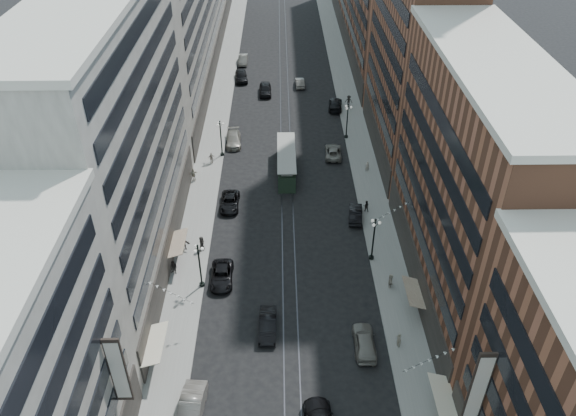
{
  "coord_description": "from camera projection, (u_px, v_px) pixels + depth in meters",
  "views": [
    {
      "loc": [
        -0.88,
        -15.24,
        41.26
      ],
      "look_at": [
        -0.04,
        35.05,
        5.0
      ],
      "focal_mm": 35.0,
      "sensor_mm": 36.0,
      "label": 1
    }
  ],
  "objects": [
    {
      "name": "lamppost_sw_mid",
      "position": [
        221.0,
        137.0,
        79.17
      ],
      "size": [
        1.03,
        1.14,
        5.52
      ],
      "color": "black",
      "rests_on": "sidewalk_west"
    },
    {
      "name": "car_extra_0",
      "position": [
        243.0,
        60.0,
        109.41
      ],
      "size": [
        1.71,
        4.83,
        1.59
      ],
      "primitive_type": "imported",
      "rotation": [
        0.0,
        0.0,
        0.01
      ],
      "color": "#646159",
      "rests_on": "ground"
    },
    {
      "name": "car_2",
      "position": [
        222.0,
        276.0,
        59.41
      ],
      "size": [
        2.42,
        5.08,
        1.4
      ],
      "primitive_type": "imported",
      "rotation": [
        0.0,
        0.0,
        0.02
      ],
      "color": "black",
      "rests_on": "ground"
    },
    {
      "name": "building_east_mid",
      "position": [
        471.0,
        190.0,
        52.42
      ],
      "size": [
        8.0,
        30.0,
        24.0
      ],
      "primitive_type": "cube",
      "color": "brown",
      "rests_on": "ground"
    },
    {
      "name": "pedestrian_8",
      "position": [
        367.0,
        166.0,
        76.92
      ],
      "size": [
        0.58,
        0.41,
        1.52
      ],
      "primitive_type": "imported",
      "rotation": [
        0.0,
        0.0,
        3.07
      ],
      "color": "gray",
      "rests_on": "sidewalk_east"
    },
    {
      "name": "car_5",
      "position": [
        268.0,
        325.0,
        53.68
      ],
      "size": [
        1.73,
        4.69,
        1.53
      ],
      "primitive_type": "imported",
      "rotation": [
        0.0,
        0.0,
        -0.02
      ],
      "color": "black",
      "rests_on": "ground"
    },
    {
      "name": "building_east_tower",
      "position": [
        422.0,
        4.0,
        69.86
      ],
      "size": [
        8.0,
        26.0,
        42.0
      ],
      "primitive_type": "cube",
      "color": "brown",
      "rests_on": "ground"
    },
    {
      "name": "pedestrian_6",
      "position": [
        211.0,
        158.0,
        78.62
      ],
      "size": [
        1.06,
        0.78,
        1.65
      ],
      "primitive_type": "imported",
      "rotation": [
        0.0,
        0.0,
        3.55
      ],
      "color": "#B1A292",
      "rests_on": "sidewalk_west"
    },
    {
      "name": "car_10",
      "position": [
        355.0,
        214.0,
        68.32
      ],
      "size": [
        2.06,
        4.59,
        1.46
      ],
      "primitive_type": "imported",
      "rotation": [
        0.0,
        0.0,
        3.02
      ],
      "color": "black",
      "rests_on": "ground"
    },
    {
      "name": "pedestrian_5",
      "position": [
        183.0,
        243.0,
        63.35
      ],
      "size": [
        1.56,
        0.51,
        1.66
      ],
      "primitive_type": "imported",
      "rotation": [
        0.0,
        0.0,
        -0.04
      ],
      "color": "black",
      "rests_on": "sidewalk_west"
    },
    {
      "name": "pedestrian_extra_1",
      "position": [
        202.0,
        243.0,
        63.24
      ],
      "size": [
        0.58,
        0.92,
        1.77
      ],
      "primitive_type": "imported",
      "rotation": [
        0.0,
        0.0,
        1.44
      ],
      "color": "black",
      "rests_on": "sidewalk_west"
    },
    {
      "name": "lamppost_se_mid",
      "position": [
        347.0,
        120.0,
        83.47
      ],
      "size": [
        1.03,
        1.14,
        5.52
      ],
      "color": "black",
      "rests_on": "sidewalk_east"
    },
    {
      "name": "ground",
      "position": [
        286.0,
        139.0,
        85.16
      ],
      "size": [
        220.0,
        220.0,
        0.0
      ],
      "primitive_type": "plane",
      "color": "black",
      "rests_on": "ground"
    },
    {
      "name": "sidewalk_east",
      "position": [
        351.0,
        109.0,
        93.38
      ],
      "size": [
        4.0,
        180.0,
        0.15
      ],
      "primitive_type": "cube",
      "color": "gray",
      "rests_on": "ground"
    },
    {
      "name": "building_west_mid",
      "position": [
        115.0,
        147.0,
        54.85
      ],
      "size": [
        8.0,
        36.0,
        28.0
      ],
      "primitive_type": "cube",
      "color": "#A7A194",
      "rests_on": "ground"
    },
    {
      "name": "streetcar",
      "position": [
        286.0,
        162.0,
        76.77
      ],
      "size": [
        2.47,
        11.14,
        3.08
      ],
      "color": "#1F3121",
      "rests_on": "ground"
    },
    {
      "name": "pedestrian_2",
      "position": [
        174.0,
        268.0,
        60.02
      ],
      "size": [
        0.92,
        0.73,
        1.66
      ],
      "primitive_type": "imported",
      "rotation": [
        0.0,
        0.0,
        -0.42
      ],
      "color": "black",
      "rests_on": "sidewalk_west"
    },
    {
      "name": "car_11",
      "position": [
        333.0,
        152.0,
        80.6
      ],
      "size": [
        2.61,
        5.08,
        1.37
      ],
      "primitive_type": "imported",
      "rotation": [
        0.0,
        0.0,
        3.07
      ],
      "color": "slate",
      "rests_on": "ground"
    },
    {
      "name": "rail_east",
      "position": [
        289.0,
        110.0,
        93.28
      ],
      "size": [
        0.12,
        180.0,
        0.02
      ],
      "primitive_type": "cube",
      "color": "#2D2D33",
      "rests_on": "ground"
    },
    {
      "name": "car_4",
      "position": [
        365.0,
        342.0,
        51.93
      ],
      "size": [
        1.98,
        4.88,
        1.66
      ],
      "primitive_type": "imported",
      "rotation": [
        0.0,
        0.0,
        3.14
      ],
      "color": "slate",
      "rests_on": "ground"
    },
    {
      "name": "lamppost_sw_far",
      "position": [
        200.0,
        264.0,
        57.27
      ],
      "size": [
        1.03,
        1.14,
        5.52
      ],
      "color": "black",
      "rests_on": "sidewalk_west"
    },
    {
      "name": "pedestrian_4",
      "position": [
        399.0,
        340.0,
        51.94
      ],
      "size": [
        0.59,
        0.98,
        1.56
      ],
      "primitive_type": "imported",
      "rotation": [
        0.0,
        0.0,
        1.77
      ],
      "color": "#B5AC96",
      "rests_on": "sidewalk_east"
    },
    {
      "name": "car_8",
      "position": [
        234.0,
        139.0,
        83.45
      ],
      "size": [
        2.5,
        5.43,
        1.54
      ],
      "primitive_type": "imported",
      "rotation": [
        0.0,
        0.0,
        0.07
      ],
      "color": "gray",
      "rests_on": "ground"
    },
    {
      "name": "pedestrian_9",
      "position": [
        349.0,
        101.0,
        93.44
      ],
      "size": [
        1.3,
        0.69,
        1.92
      ],
      "primitive_type": "imported",
      "rotation": [
        0.0,
        0.0,
        -0.15
      ],
      "color": "black",
      "rests_on": "sidewalk_east"
    },
    {
      "name": "car_7",
      "position": [
        230.0,
        202.0,
        70.41
      ],
      "size": [
        2.32,
        4.99,
        1.38
      ],
      "primitive_type": "imported",
      "rotation": [
        0.0,
        0.0,
        -0.0
      ],
      "color": "black",
      "rests_on": "ground"
    },
    {
      "name": "car_12",
      "position": [
        335.0,
        104.0,
        93.16
      ],
      "size": [
        2.72,
        5.58,
        1.56
      ],
      "primitive_type": "imported",
      "rotation": [
        0.0,
        0.0,
        3.04
      ],
      "color": "black",
      "rests_on": "ground"
    },
    {
      "name": "car_13",
      "position": [
        265.0,
        89.0,
        97.79
      ],
      "size": [
        2.21,
        5.22,
        1.76
      ],
      "primitive_type": "imported",
      "rotation": [
        0.0,
        0.0,
        0.03
      ],
      "color": "black",
      "rests_on": "ground"
    },
    {
      "name": "lamppost_se_far",
      "position": [
        374.0,
        238.0,
        60.77
      ],
      "size": [
        1.03,
        1.14,
        5.52
      ],
      "color": "black",
      "rests_on": "sidewalk_east"
    },
    {
      "name": "car_1",
      "position": [
        191.0,
        409.0,
        46.08
      ],
      "size": [
        2.29,
        5.48,
        1.76
      ],
      "primitive_type": "imported",
      "rotation": [
        0.0,
        0.0,
        -0.08
      ],
      "color": "slate",
      "rests_on": "ground"
    },
    {
      "name": "pedestrian_extra_2",
      "position": [
        390.0,
        280.0,
        58.43
      ],
      "size": [
        0.62,
        1.53,
        1.6
      ],
      "primitive_type": "imported",
      "rotation": [
        0.0,
        0.0,
        1.44
      ],
      "color": "#A59A88",
      "rests_on": "sidewalk_east"
    },
    {
      "name": "sidewalk_west",
      "position": [
        219.0,
        110.0,
        93.08
      ],
      "size": [
        4.0,
        180.0,
        0.15
      ],
      "primitive_type": "cube",
      "color": "gray",
      "rests_on": "ground"
    },
    {
      "name": "car_9",
      "position": [
        241.0,
        76.0,
        102.6
      ],
      "size": [
        2.72,
        5.45,
        1.78
      ],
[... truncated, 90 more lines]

